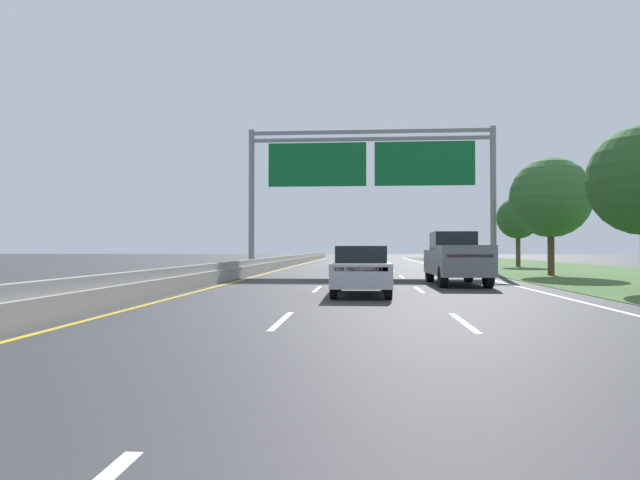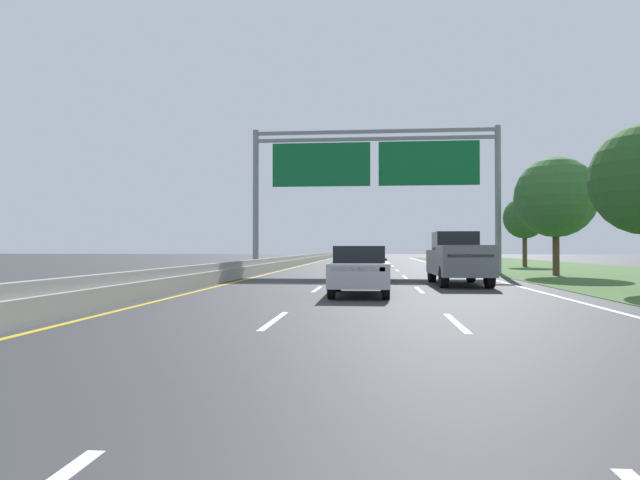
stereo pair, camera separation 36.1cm
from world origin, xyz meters
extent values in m
plane|color=#333335|center=(0.00, 35.00, 0.00)|extent=(220.00, 220.00, 0.00)
cube|color=white|center=(-1.85, 10.50, 0.00)|extent=(0.14, 3.00, 0.01)
cube|color=white|center=(-1.85, 19.50, 0.00)|extent=(0.14, 3.00, 0.01)
cube|color=white|center=(-1.85, 28.50, 0.00)|extent=(0.14, 3.00, 0.01)
cube|color=white|center=(-1.85, 37.50, 0.00)|extent=(0.14, 3.00, 0.01)
cube|color=white|center=(-1.85, 46.50, 0.00)|extent=(0.14, 3.00, 0.01)
cube|color=white|center=(-1.85, 55.50, 0.00)|extent=(0.14, 3.00, 0.01)
cube|color=white|center=(-1.85, 64.50, 0.00)|extent=(0.14, 3.00, 0.01)
cube|color=white|center=(-1.85, 73.50, 0.00)|extent=(0.14, 3.00, 0.01)
cube|color=white|center=(-1.85, 82.50, 0.00)|extent=(0.14, 3.00, 0.01)
cube|color=white|center=(1.85, 10.50, 0.00)|extent=(0.14, 3.00, 0.01)
cube|color=white|center=(1.85, 19.50, 0.00)|extent=(0.14, 3.00, 0.01)
cube|color=white|center=(1.85, 28.50, 0.00)|extent=(0.14, 3.00, 0.01)
cube|color=white|center=(1.85, 37.50, 0.00)|extent=(0.14, 3.00, 0.01)
cube|color=white|center=(1.85, 46.50, 0.00)|extent=(0.14, 3.00, 0.01)
cube|color=white|center=(1.85, 55.50, 0.00)|extent=(0.14, 3.00, 0.01)
cube|color=white|center=(1.85, 64.50, 0.00)|extent=(0.14, 3.00, 0.01)
cube|color=white|center=(1.85, 73.50, 0.00)|extent=(0.14, 3.00, 0.01)
cube|color=white|center=(1.85, 82.50, 0.00)|extent=(0.14, 3.00, 0.01)
cube|color=white|center=(5.90, 35.00, 0.00)|extent=(0.16, 106.00, 0.01)
cube|color=gold|center=(-5.90, 35.00, 0.00)|extent=(0.16, 106.00, 0.01)
cube|color=#3D602D|center=(13.95, 35.00, 0.01)|extent=(14.00, 110.00, 0.02)
cube|color=#99968E|center=(-6.60, 35.00, 0.28)|extent=(0.60, 110.00, 0.55)
cube|color=#99968E|center=(-6.60, 35.00, 0.70)|extent=(0.25, 110.00, 0.30)
cylinder|color=gray|center=(-7.05, 33.31, 4.43)|extent=(0.36, 0.36, 8.85)
cylinder|color=gray|center=(7.65, 33.31, 4.43)|extent=(0.36, 0.36, 8.85)
cube|color=gray|center=(0.30, 33.31, 8.63)|extent=(14.70, 0.24, 0.20)
cube|color=gray|center=(0.30, 33.31, 8.18)|extent=(14.70, 0.24, 0.20)
cube|color=#0C602D|center=(-2.95, 33.13, 6.62)|extent=(6.00, 0.12, 2.67)
cube|color=#0C602D|center=(3.55, 33.13, 6.62)|extent=(6.00, 0.12, 2.67)
cube|color=slate|center=(3.68, 22.48, 0.92)|extent=(2.09, 5.43, 1.00)
cube|color=black|center=(3.67, 23.33, 1.81)|extent=(1.75, 1.93, 0.78)
cube|color=#B21414|center=(3.73, 19.82, 1.22)|extent=(1.68, 0.11, 0.12)
cube|color=slate|center=(3.71, 20.76, 1.52)|extent=(2.03, 1.98, 0.20)
cylinder|color=black|center=(2.80, 24.30, 0.42)|extent=(0.31, 0.85, 0.84)
cylinder|color=black|center=(4.50, 24.33, 0.42)|extent=(0.31, 0.85, 0.84)
cylinder|color=black|center=(2.87, 20.63, 0.42)|extent=(0.31, 0.85, 0.84)
cylinder|color=black|center=(4.57, 20.66, 0.42)|extent=(0.31, 0.85, 0.84)
cube|color=black|center=(-0.15, 25.64, 0.69)|extent=(1.93, 4.44, 0.72)
cube|color=black|center=(-0.15, 25.59, 1.31)|extent=(1.62, 2.34, 0.52)
cube|color=#B21414|center=(-0.10, 23.48, 0.91)|extent=(1.53, 0.12, 0.12)
cylinder|color=black|center=(-0.99, 27.11, 0.33)|extent=(0.24, 0.67, 0.66)
cylinder|color=black|center=(0.61, 27.15, 0.33)|extent=(0.24, 0.67, 0.66)
cylinder|color=black|center=(-0.92, 24.12, 0.33)|extent=(0.24, 0.67, 0.66)
cylinder|color=black|center=(0.68, 24.16, 0.33)|extent=(0.24, 0.67, 0.66)
cube|color=#B2B5BA|center=(-0.23, 17.07, 0.69)|extent=(1.82, 4.40, 0.72)
cube|color=black|center=(-0.23, 17.02, 1.31)|extent=(1.57, 2.30, 0.52)
cube|color=#B21414|center=(-0.23, 14.91, 0.91)|extent=(1.53, 0.08, 0.12)
cylinder|color=black|center=(-1.03, 18.57, 0.33)|extent=(0.22, 0.66, 0.66)
cylinder|color=black|center=(0.57, 18.57, 0.33)|extent=(0.22, 0.66, 0.66)
cylinder|color=black|center=(-1.03, 15.57, 0.33)|extent=(0.22, 0.66, 0.66)
cylinder|color=black|center=(0.57, 15.57, 0.33)|extent=(0.22, 0.66, 0.66)
cube|color=silver|center=(-0.12, 45.55, 0.69)|extent=(1.87, 4.42, 0.72)
cube|color=black|center=(-0.12, 45.50, 1.31)|extent=(1.59, 2.32, 0.52)
cube|color=#B21414|center=(-0.15, 43.39, 0.91)|extent=(1.53, 0.10, 0.12)
cylinder|color=black|center=(-0.91, 47.05, 0.33)|extent=(0.23, 0.66, 0.66)
cylinder|color=black|center=(0.69, 47.04, 0.33)|extent=(0.23, 0.66, 0.66)
cylinder|color=black|center=(-0.94, 44.06, 0.33)|extent=(0.23, 0.66, 0.66)
cylinder|color=black|center=(0.66, 44.04, 0.33)|extent=(0.23, 0.66, 0.66)
cylinder|color=#4C3823|center=(10.14, 30.67, 1.27)|extent=(0.36, 0.36, 2.54)
sphere|color=#33662D|center=(10.14, 30.67, 4.30)|extent=(4.40, 4.40, 4.40)
cylinder|color=#4C3823|center=(12.35, 45.38, 1.31)|extent=(0.36, 0.36, 2.62)
sphere|color=#285623|center=(12.35, 45.38, 3.97)|extent=(3.37, 3.37, 3.37)
camera|label=1|loc=(-0.18, -1.02, 1.50)|focal=31.53mm
camera|label=2|loc=(0.18, -0.99, 1.50)|focal=31.53mm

